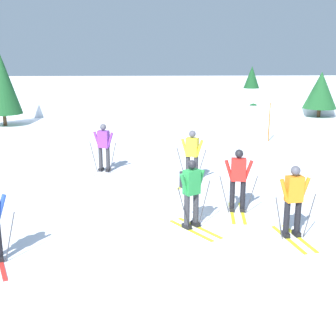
{
  "coord_description": "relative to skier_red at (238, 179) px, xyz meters",
  "views": [
    {
      "loc": [
        -0.26,
        -10.35,
        4.3
      ],
      "look_at": [
        0.2,
        2.4,
        0.9
      ],
      "focal_mm": 48.83,
      "sensor_mm": 36.0,
      "label": 1
    }
  ],
  "objects": [
    {
      "name": "conifer_far_left",
      "position": [
        8.26,
        16.81,
        0.76
      ],
      "size": [
        2.08,
        2.08,
        2.8
      ],
      "color": "#513823",
      "rests_on": "ground"
    },
    {
      "name": "skier_red",
      "position": [
        0.0,
        0.0,
        0.0
      ],
      "size": [
        1.0,
        1.63,
        1.71
      ],
      "color": "gold",
      "rests_on": "ground"
    },
    {
      "name": "skier_purple",
      "position": [
        -3.96,
        4.21,
        0.0
      ],
      "size": [
        0.96,
        1.63,
        1.71
      ],
      "color": "silver",
      "rests_on": "ground"
    },
    {
      "name": "skier_yellow",
      "position": [
        -0.97,
        2.84,
        0.04
      ],
      "size": [
        0.97,
        1.62,
        1.71
      ],
      "color": "gold",
      "rests_on": "ground"
    },
    {
      "name": "ground_plane",
      "position": [
        -2.02,
        -1.16,
        -0.92
      ],
      "size": [
        120.0,
        120.0,
        0.0
      ],
      "primitive_type": "plane",
      "color": "silver"
    },
    {
      "name": "far_snow_ridge",
      "position": [
        -2.02,
        20.39,
        -0.06
      ],
      "size": [
        80.0,
        6.61,
        1.72
      ],
      "primitive_type": "cube",
      "color": "silver",
      "rests_on": "ground"
    },
    {
      "name": "trail_marker_pole",
      "position": [
        3.18,
        9.32,
        -0.01
      ],
      "size": [
        0.05,
        0.05,
        1.82
      ],
      "primitive_type": "cylinder",
      "color": "#C65614",
      "rests_on": "ground"
    },
    {
      "name": "skier_green",
      "position": [
        -1.34,
        -1.07,
        0.04
      ],
      "size": [
        1.21,
        1.53,
        1.71
      ],
      "color": "gold",
      "rests_on": "ground"
    },
    {
      "name": "conifer_far_centre",
      "position": [
        -10.5,
        14.2,
        1.47
      ],
      "size": [
        2.05,
        2.05,
        4.11
      ],
      "color": "#513823",
      "rests_on": "ground"
    },
    {
      "name": "skier_orange",
      "position": [
        0.96,
        -1.72,
        0.0
      ],
      "size": [
        0.99,
        1.64,
        1.71
      ],
      "color": "gold",
      "rests_on": "ground"
    },
    {
      "name": "conifer_far_right",
      "position": [
        4.14,
        17.91,
        0.98
      ],
      "size": [
        1.74,
        1.74,
        3.11
      ],
      "color": "#513823",
      "rests_on": "ground"
    }
  ]
}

